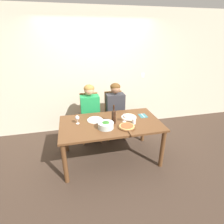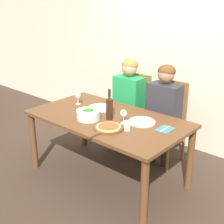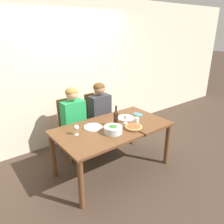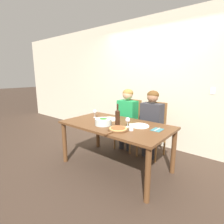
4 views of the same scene
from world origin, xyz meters
TOP-DOWN VIEW (x-y plane):
  - ground_plane at (0.00, 0.00)m, footprint 40.00×40.00m
  - back_wall at (0.00, 1.35)m, footprint 10.00×0.06m
  - dining_table at (0.00, 0.00)m, footprint 1.74×0.96m
  - chair_left at (-0.27, 0.83)m, footprint 0.42×0.42m
  - chair_right at (0.27, 0.83)m, footprint 0.42×0.42m
  - person_woman at (-0.27, 0.71)m, footprint 0.47×0.51m
  - person_man at (0.27, 0.71)m, footprint 0.47×0.51m
  - wine_bottle at (0.05, -0.02)m, footprint 0.07×0.07m
  - broccoli_bowl at (-0.12, -0.17)m, footprint 0.26×0.26m
  - dinner_plate_left at (-0.25, 0.15)m, footprint 0.28×0.28m
  - dinner_plate_right at (0.37, 0.13)m, footprint 0.28×0.28m
  - pizza_on_board at (0.22, -0.24)m, footprint 0.29×0.43m
  - wine_glass_left at (-0.56, 0.09)m, footprint 0.07×0.07m
  - wine_glass_right at (0.24, -0.02)m, footprint 0.07×0.07m
  - water_tumbler at (0.38, -0.13)m, footprint 0.07×0.07m
  - fork_on_napkin at (0.65, 0.13)m, footprint 0.14×0.18m

SIDE VIEW (x-z plane):
  - ground_plane at x=0.00m, z-range 0.00..0.00m
  - chair_left at x=-0.27m, z-range 0.03..1.05m
  - chair_right at x=0.27m, z-range 0.03..1.05m
  - dining_table at x=0.00m, z-range 0.28..1.03m
  - fork_on_napkin at x=0.65m, z-range 0.75..0.76m
  - person_woman at x=-0.27m, z-range 0.13..1.38m
  - person_man at x=0.27m, z-range 0.13..1.38m
  - dinner_plate_left at x=-0.25m, z-range 0.75..0.77m
  - dinner_plate_right at x=0.37m, z-range 0.75..0.77m
  - pizza_on_board at x=0.22m, z-range 0.75..0.78m
  - water_tumbler at x=0.38m, z-range 0.75..0.85m
  - broccoli_bowl at x=-0.12m, z-range 0.75..0.86m
  - wine_glass_left at x=-0.56m, z-range 0.78..0.93m
  - wine_glass_right at x=0.24m, z-range 0.78..0.93m
  - wine_bottle at x=0.05m, z-range 0.72..1.05m
  - back_wall at x=0.00m, z-range 0.00..2.70m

